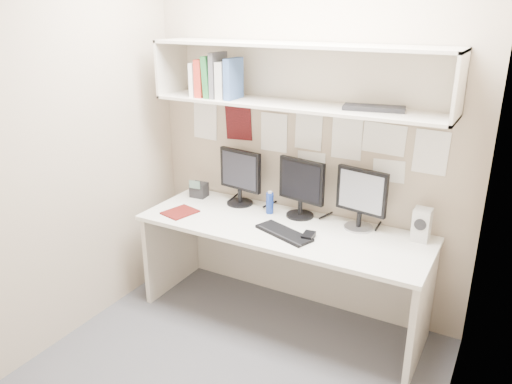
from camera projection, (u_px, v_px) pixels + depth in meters
The scene contains 19 objects.
floor at pixel (235, 369), 3.12m from camera, with size 2.40×2.00×0.01m, color #48484D.
wall_back at pixel (306, 134), 3.49m from camera, with size 2.40×0.02×2.60m, color tan.
wall_front at pixel (90, 244), 1.85m from camera, with size 2.40×0.02×2.60m, color tan.
wall_left at pixel (73, 144), 3.22m from camera, with size 0.02×2.00×2.60m, color tan.
wall_right at pixel (471, 214), 2.13m from camera, with size 0.02×2.00×2.60m, color tan.
desk at pixel (282, 273), 3.53m from camera, with size 2.00×0.70×0.73m.
overhead_hutch at pixel (300, 75), 3.23m from camera, with size 2.00×0.38×0.40m.
pinned_papers at pixel (306, 141), 3.51m from camera, with size 1.92×0.01×0.48m, color white, non-canonical shape.
monitor_left at pixel (240, 174), 3.71m from camera, with size 0.36×0.20×0.42m.
monitor_center at pixel (301, 185), 3.49m from camera, with size 0.36×0.20×0.42m.
monitor_right at pixel (361, 196), 3.29m from camera, with size 0.36×0.20×0.41m.
keyboard at pixel (284, 233), 3.27m from camera, with size 0.41×0.15×0.02m, color black.
mouse at pixel (308, 236), 3.21m from camera, with size 0.07×0.11×0.03m, color black.
speaker at pixel (422, 225), 3.16m from camera, with size 0.11×0.11×0.21m.
blue_bottle at pixel (270, 203), 3.59m from camera, with size 0.05×0.05×0.17m.
maroon_notebook at pixel (180, 212), 3.61m from camera, with size 0.19×0.23×0.01m, color #54110E.
desk_phone at pixel (199, 190), 3.91m from camera, with size 0.13×0.12×0.15m.
book_stack at pixel (216, 78), 3.43m from camera, with size 0.33×0.19×0.31m.
hutch_tray at pixel (374, 108), 3.04m from camera, with size 0.37×0.14×0.03m, color black.
Camera 1 is at (1.35, -2.16, 2.12)m, focal length 35.00 mm.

